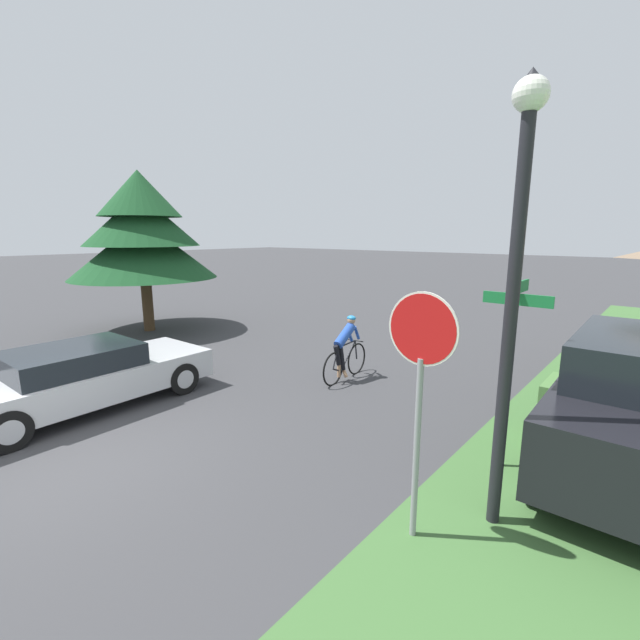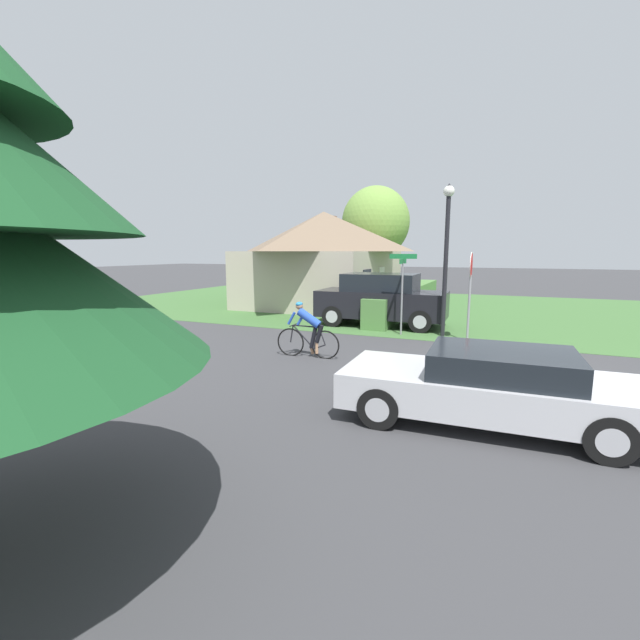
{
  "view_description": "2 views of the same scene",
  "coord_description": "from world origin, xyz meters",
  "px_view_note": "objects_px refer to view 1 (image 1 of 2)",
  "views": [
    {
      "loc": [
        6.49,
        -1.94,
        3.33
      ],
      "look_at": [
        -0.85,
        6.77,
        1.01
      ],
      "focal_mm": 24.0,
      "sensor_mm": 36.0,
      "label": 1
    },
    {
      "loc": [
        -9.18,
        0.98,
        2.77
      ],
      "look_at": [
        0.85,
        5.33,
        1.02
      ],
      "focal_mm": 24.0,
      "sensor_mm": 36.0,
      "label": 2
    }
  ],
  "objects_px": {
    "stop_sign": "(421,367)",
    "street_name_sign": "(513,342)",
    "conifer_tall_near": "(142,233)",
    "cyclist": "(345,350)",
    "street_lamp": "(516,257)",
    "sedan_left_lane": "(84,377)"
  },
  "relations": [
    {
      "from": "cyclist",
      "to": "conifer_tall_near",
      "type": "bearing_deg",
      "value": 88.54
    },
    {
      "from": "street_lamp",
      "to": "conifer_tall_near",
      "type": "height_order",
      "value": "conifer_tall_near"
    },
    {
      "from": "stop_sign",
      "to": "cyclist",
      "type": "bearing_deg",
      "value": -44.75
    },
    {
      "from": "stop_sign",
      "to": "street_lamp",
      "type": "bearing_deg",
      "value": -126.09
    },
    {
      "from": "cyclist",
      "to": "stop_sign",
      "type": "height_order",
      "value": "stop_sign"
    },
    {
      "from": "cyclist",
      "to": "street_lamp",
      "type": "distance_m",
      "value": 5.72
    },
    {
      "from": "conifer_tall_near",
      "to": "cyclist",
      "type": "bearing_deg",
      "value": 2.15
    },
    {
      "from": "sedan_left_lane",
      "to": "street_lamp",
      "type": "bearing_deg",
      "value": -78.54
    },
    {
      "from": "street_lamp",
      "to": "conifer_tall_near",
      "type": "relative_size",
      "value": 0.91
    },
    {
      "from": "street_lamp",
      "to": "street_name_sign",
      "type": "xyz_separation_m",
      "value": [
        -0.31,
        1.32,
        -1.22
      ]
    },
    {
      "from": "street_name_sign",
      "to": "conifer_tall_near",
      "type": "distance_m",
      "value": 12.46
    },
    {
      "from": "conifer_tall_near",
      "to": "street_name_sign",
      "type": "bearing_deg",
      "value": -5.81
    },
    {
      "from": "stop_sign",
      "to": "street_name_sign",
      "type": "bearing_deg",
      "value": -97.79
    },
    {
      "from": "sedan_left_lane",
      "to": "stop_sign",
      "type": "xyz_separation_m",
      "value": [
        6.59,
        0.84,
        1.35
      ]
    },
    {
      "from": "stop_sign",
      "to": "conifer_tall_near",
      "type": "bearing_deg",
      "value": -15.69
    },
    {
      "from": "street_lamp",
      "to": "street_name_sign",
      "type": "height_order",
      "value": "street_lamp"
    },
    {
      "from": "cyclist",
      "to": "stop_sign",
      "type": "bearing_deg",
      "value": -138.45
    },
    {
      "from": "cyclist",
      "to": "conifer_tall_near",
      "type": "xyz_separation_m",
      "value": [
        -8.29,
        -0.31,
        2.63
      ]
    },
    {
      "from": "sedan_left_lane",
      "to": "conifer_tall_near",
      "type": "relative_size",
      "value": 0.86
    },
    {
      "from": "sedan_left_lane",
      "to": "street_name_sign",
      "type": "bearing_deg",
      "value": -68.15
    },
    {
      "from": "sedan_left_lane",
      "to": "stop_sign",
      "type": "relative_size",
      "value": 1.67
    },
    {
      "from": "street_name_sign",
      "to": "conifer_tall_near",
      "type": "bearing_deg",
      "value": 174.19
    }
  ]
}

